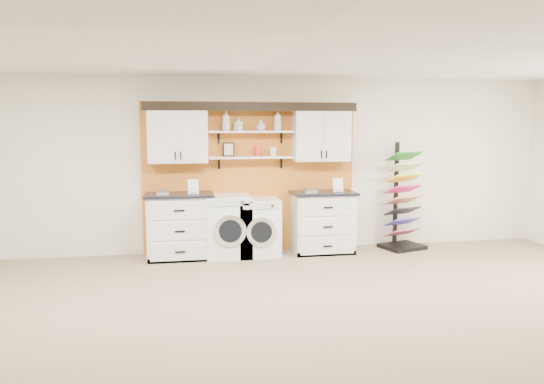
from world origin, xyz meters
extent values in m
plane|color=gray|center=(0.00, 0.00, 0.00)|extent=(10.00, 10.00, 0.00)
plane|color=white|center=(0.00, 0.00, 2.80)|extent=(10.00, 10.00, 0.00)
plane|color=#F0E7CF|center=(0.00, 4.00, 1.40)|extent=(10.00, 0.00, 10.00)
cube|color=#C56D21|center=(0.00, 3.96, 1.20)|extent=(3.40, 0.07, 2.40)
cube|color=white|center=(-1.13, 3.80, 1.88)|extent=(0.90, 0.34, 0.84)
cube|color=white|center=(-1.35, 3.62, 1.88)|extent=(0.42, 0.01, 0.78)
cube|color=white|center=(-0.91, 3.62, 1.88)|extent=(0.42, 0.01, 0.78)
cube|color=white|center=(1.13, 3.80, 1.88)|extent=(0.90, 0.34, 0.84)
cube|color=white|center=(0.91, 3.62, 1.88)|extent=(0.42, 0.01, 0.78)
cube|color=white|center=(1.35, 3.62, 1.88)|extent=(0.42, 0.01, 0.78)
cube|color=white|center=(0.00, 3.80, 1.53)|extent=(1.32, 0.28, 0.03)
cube|color=white|center=(0.00, 3.80, 1.93)|extent=(1.32, 0.28, 0.03)
cube|color=black|center=(0.00, 3.82, 2.33)|extent=(3.30, 0.40, 0.10)
cube|color=black|center=(0.00, 3.63, 2.27)|extent=(3.30, 0.04, 0.04)
cube|color=black|center=(-0.35, 3.85, 1.66)|extent=(0.18, 0.02, 0.22)
cube|color=beige|center=(-0.35, 3.84, 1.66)|extent=(0.14, 0.01, 0.18)
cylinder|color=red|center=(0.10, 3.80, 1.62)|extent=(0.11, 0.11, 0.16)
cylinder|color=silver|center=(0.35, 3.80, 1.61)|extent=(0.10, 0.10, 0.14)
cube|color=white|center=(-1.13, 3.65, 0.48)|extent=(0.96, 0.60, 0.96)
cube|color=black|center=(-1.13, 3.38, 0.04)|extent=(0.96, 0.06, 0.07)
cube|color=black|center=(-1.13, 3.65, 0.98)|extent=(1.03, 0.66, 0.04)
cube|color=white|center=(-1.13, 3.34, 0.79)|extent=(0.88, 0.02, 0.27)
cube|color=white|center=(-1.13, 3.34, 0.48)|extent=(0.88, 0.02, 0.27)
cube|color=white|center=(-1.13, 3.34, 0.17)|extent=(0.88, 0.02, 0.27)
cube|color=white|center=(1.13, 3.65, 0.47)|extent=(0.94, 0.60, 0.94)
cube|color=black|center=(1.13, 3.38, 0.04)|extent=(0.94, 0.06, 0.07)
cube|color=black|center=(1.13, 3.65, 0.96)|extent=(1.01, 0.66, 0.04)
cube|color=white|center=(1.13, 3.34, 0.77)|extent=(0.86, 0.02, 0.26)
cube|color=white|center=(1.13, 3.34, 0.47)|extent=(0.86, 0.02, 0.26)
cube|color=white|center=(1.13, 3.34, 0.17)|extent=(0.86, 0.02, 0.26)
cube|color=white|center=(-0.39, 3.65, 0.48)|extent=(0.69, 0.66, 0.96)
cube|color=silver|center=(-0.39, 3.31, 0.89)|extent=(0.59, 0.02, 0.10)
cylinder|color=silver|center=(-0.39, 3.31, 0.47)|extent=(0.49, 0.05, 0.49)
cylinder|color=black|center=(-0.39, 3.29, 0.47)|extent=(0.34, 0.03, 0.34)
cube|color=white|center=(0.08, 3.65, 0.45)|extent=(0.64, 0.66, 0.90)
cube|color=silver|center=(0.08, 3.31, 0.83)|extent=(0.55, 0.02, 0.09)
cylinder|color=silver|center=(0.08, 3.31, 0.43)|extent=(0.45, 0.05, 0.45)
cylinder|color=black|center=(0.08, 3.29, 0.43)|extent=(0.32, 0.03, 0.32)
cube|color=black|center=(2.50, 3.65, 0.03)|extent=(0.77, 0.70, 0.06)
cube|color=black|center=(2.44, 3.83, 0.90)|extent=(0.07, 0.07, 1.70)
cube|color=#A54552|center=(2.49, 3.67, 0.27)|extent=(0.60, 0.44, 0.15)
cube|color=#3530AA|center=(2.49, 3.67, 0.45)|extent=(0.60, 0.44, 0.15)
cube|color=black|center=(2.49, 3.67, 0.63)|extent=(0.60, 0.44, 0.15)
cube|color=#D87360|center=(2.49, 3.67, 0.81)|extent=(0.60, 0.44, 0.15)
cube|color=#DF1A76|center=(2.49, 3.67, 0.99)|extent=(0.60, 0.44, 0.15)
cube|color=#E9FE1A|center=(2.49, 3.67, 1.17)|extent=(0.60, 0.44, 0.15)
cube|color=silver|center=(2.49, 3.67, 1.35)|extent=(0.60, 0.44, 0.15)
cube|color=#237D22|center=(2.49, 3.67, 1.53)|extent=(0.60, 0.44, 0.15)
imported|color=silver|center=(-0.39, 3.80, 2.11)|extent=(0.17, 0.18, 0.32)
imported|color=silver|center=(-0.20, 3.80, 2.05)|extent=(0.13, 0.14, 0.21)
imported|color=silver|center=(0.15, 3.80, 2.03)|extent=(0.16, 0.16, 0.17)
imported|color=silver|center=(0.42, 3.80, 2.11)|extent=(0.16, 0.16, 0.33)
camera|label=1|loc=(-1.11, -4.44, 2.06)|focal=35.00mm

